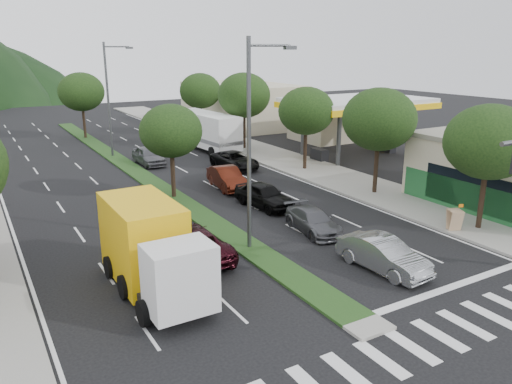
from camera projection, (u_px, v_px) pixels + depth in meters
ground at (360, 323)px, 17.89m from camera, size 160.00×160.00×0.00m
sidewalk_right at (276, 157)px, 44.66m from camera, size 5.00×90.00×0.15m
median at (129, 167)px, 41.05m from camera, size 1.60×56.00×0.12m
crosswalk at (402, 351)px, 16.23m from camera, size 19.00×2.20×0.01m
gas_canopy at (357, 105)px, 44.07m from camera, size 12.20×8.20×5.25m
bldg_right_far at (242, 105)px, 63.10m from camera, size 10.00×16.00×5.20m
tree_r_a at (489, 142)px, 25.71m from camera, size 4.60×4.60×6.63m
tree_r_b at (379, 119)px, 32.27m from camera, size 4.80×4.80×6.94m
tree_r_c at (306, 111)px, 38.97m from camera, size 4.40×4.40×6.48m
tree_r_d at (244, 95)px, 47.13m from camera, size 5.00×5.00×7.17m
tree_r_e at (200, 91)px, 55.49m from camera, size 4.60×4.60×6.71m
tree_med_near at (171, 131)px, 31.56m from camera, size 4.00×4.00×6.02m
tree_med_far at (81, 92)px, 52.93m from camera, size 4.80×4.80×6.94m
streetlight_near at (253, 136)px, 23.06m from camera, size 2.60×0.25×10.00m
streetlight_mid at (110, 94)px, 43.76m from camera, size 2.60×0.25×10.00m
sedan_silver at (383, 255)px, 21.95m from camera, size 1.92×4.58×1.47m
suv_maroon at (190, 243)px, 23.17m from camera, size 2.57×5.52×1.53m
car_queue_a at (264, 195)px, 30.70m from camera, size 2.36×4.67×1.52m
car_queue_b at (313, 221)px, 26.61m from camera, size 2.19×4.37×1.22m
car_queue_c at (227, 178)px, 34.84m from camera, size 2.10×4.70×1.50m
car_queue_d at (235, 160)px, 40.60m from camera, size 2.59×5.12×1.39m
car_queue_e at (149, 156)px, 42.01m from camera, size 1.89×4.49×1.51m
box_truck at (150, 250)px, 20.08m from camera, size 2.83×7.12×3.50m
motorhome at (206, 130)px, 47.98m from camera, size 3.46×9.35×3.52m
a_frame_sign at (455, 218)px, 26.43m from camera, size 0.93×0.98×1.51m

